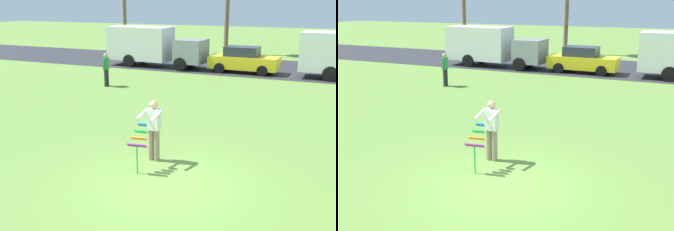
# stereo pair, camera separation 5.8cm
# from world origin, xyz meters

# --- Properties ---
(ground_plane) EXTENTS (120.00, 120.00, 0.00)m
(ground_plane) POSITION_xyz_m (0.00, 0.00, 0.00)
(ground_plane) COLOR olive
(road_strip) EXTENTS (120.00, 8.00, 0.01)m
(road_strip) POSITION_xyz_m (0.00, 18.90, 0.01)
(road_strip) COLOR #2D2D33
(road_strip) RESTS_ON ground
(person_kite_flyer) EXTENTS (0.56, 0.67, 1.73)m
(person_kite_flyer) POSITION_xyz_m (-0.96, 1.35, 0.95)
(person_kite_flyer) COLOR gray
(person_kite_flyer) RESTS_ON ground
(kite_held) EXTENTS (0.53, 0.68, 1.24)m
(kite_held) POSITION_xyz_m (-0.99, 0.52, 0.85)
(kite_held) COLOR blue
(kite_held) RESTS_ON ground
(parked_truck_grey_van) EXTENTS (6.77, 2.29, 2.62)m
(parked_truck_grey_van) POSITION_xyz_m (-8.28, 16.50, 1.41)
(parked_truck_grey_van) COLOR gray
(parked_truck_grey_van) RESTS_ON ground
(parked_car_yellow) EXTENTS (4.23, 1.90, 1.60)m
(parked_car_yellow) POSITION_xyz_m (-2.01, 16.51, 0.77)
(parked_car_yellow) COLOR yellow
(parked_car_yellow) RESTS_ON ground
(person_walker_near) EXTENTS (0.26, 0.57, 1.73)m
(person_walker_near) POSITION_xyz_m (-7.59, 9.65, 0.93)
(person_walker_near) COLOR #26262B
(person_walker_near) RESTS_ON ground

